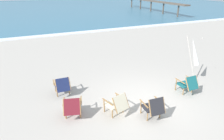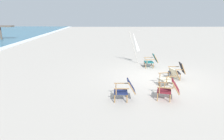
{
  "view_description": "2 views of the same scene",
  "coord_description": "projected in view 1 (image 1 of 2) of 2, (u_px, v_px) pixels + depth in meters",
  "views": [
    {
      "loc": [
        -3.64,
        -5.3,
        4.06
      ],
      "look_at": [
        -0.47,
        1.9,
        0.63
      ],
      "focal_mm": 32.0,
      "sensor_mm": 36.0,
      "label": 1
    },
    {
      "loc": [
        -9.31,
        2.29,
        3.01
      ],
      "look_at": [
        -1.22,
        2.21,
        0.73
      ],
      "focal_mm": 32.0,
      "sensor_mm": 36.0,
      "label": 2
    }
  ],
  "objects": [
    {
      "name": "beach_chair_back_right",
      "position": [
        154.0,
        107.0,
        6.38
      ],
      "size": [
        0.62,
        0.74,
        0.81
      ],
      "color": "#28282D",
      "rests_on": "ground"
    },
    {
      "name": "beach_chair_front_left",
      "position": [
        72.0,
        106.0,
        6.42
      ],
      "size": [
        0.76,
        0.9,
        0.77
      ],
      "color": "maroon",
      "rests_on": "ground"
    },
    {
      "name": "umbrella_furled_white",
      "position": [
        195.0,
        53.0,
        8.58
      ],
      "size": [
        0.41,
        0.75,
        2.03
      ],
      "color": "#B7B2A8",
      "rests_on": "ground"
    },
    {
      "name": "pier_distant",
      "position": [
        151.0,
        2.0,
        29.9
      ],
      "size": [
        0.9,
        15.07,
        1.7
      ],
      "color": "brown",
      "rests_on": "ground"
    },
    {
      "name": "sea",
      "position": [
        44.0,
        8.0,
        34.54
      ],
      "size": [
        80.0,
        40.0,
        0.1
      ],
      "primitive_type": "cube",
      "color": "teal",
      "rests_on": "ground"
    },
    {
      "name": "surf_band",
      "position": [
        70.0,
        33.0,
        17.53
      ],
      "size": [
        80.0,
        1.1,
        0.06
      ],
      "primitive_type": "cube",
      "color": "white",
      "rests_on": "ground"
    },
    {
      "name": "beach_chair_back_left",
      "position": [
        117.0,
        104.0,
        6.56
      ],
      "size": [
        0.75,
        0.87,
        0.79
      ],
      "color": "beige",
      "rests_on": "ground"
    },
    {
      "name": "ground_plane",
      "position": [
        144.0,
        102.0,
        7.42
      ],
      "size": [
        80.0,
        80.0,
        0.0
      ],
      "primitive_type": "plane",
      "color": "#B2AAA0"
    },
    {
      "name": "beach_chair_mid_center",
      "position": [
        62.0,
        85.0,
        7.73
      ],
      "size": [
        0.6,
        0.77,
        0.78
      ],
      "color": "#19234C",
      "rests_on": "ground"
    },
    {
      "name": "beach_chair_far_center",
      "position": [
        188.0,
        84.0,
        7.85
      ],
      "size": [
        0.61,
        0.77,
        0.78
      ],
      "color": "#196066",
      "rests_on": "ground"
    }
  ]
}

